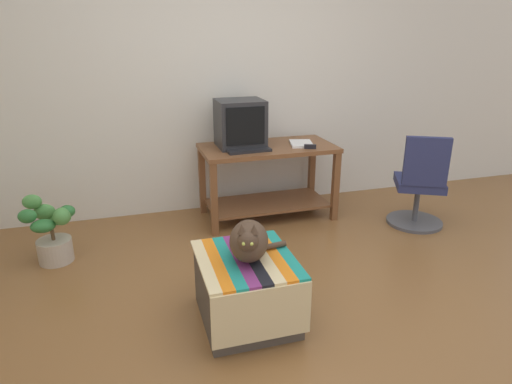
# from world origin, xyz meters

# --- Properties ---
(ground_plane) EXTENTS (14.00, 14.00, 0.00)m
(ground_plane) POSITION_xyz_m (0.00, 0.00, 0.00)
(ground_plane) COLOR brown
(back_wall) EXTENTS (8.00, 0.10, 2.60)m
(back_wall) POSITION_xyz_m (0.00, 2.05, 1.30)
(back_wall) COLOR silver
(back_wall) RESTS_ON ground_plane
(desk) EXTENTS (1.28, 0.65, 0.72)m
(desk) POSITION_xyz_m (0.30, 1.60, 0.49)
(desk) COLOR brown
(desk) RESTS_ON ground_plane
(tv_monitor) EXTENTS (0.44, 0.38, 0.44)m
(tv_monitor) POSITION_xyz_m (0.05, 1.66, 0.93)
(tv_monitor) COLOR #28282B
(tv_monitor) RESTS_ON desk
(keyboard) EXTENTS (0.41, 0.18, 0.02)m
(keyboard) POSITION_xyz_m (0.07, 1.45, 0.73)
(keyboard) COLOR black
(keyboard) RESTS_ON desk
(book) EXTENTS (0.27, 0.32, 0.02)m
(book) POSITION_xyz_m (0.62, 1.56, 0.73)
(book) COLOR white
(book) RESTS_ON desk
(ottoman_with_blanket) EXTENTS (0.58, 0.68, 0.44)m
(ottoman_with_blanket) POSITION_xyz_m (-0.35, 0.02, 0.22)
(ottoman_with_blanket) COLOR #4C4238
(ottoman_with_blanket) RESTS_ON ground_plane
(cat) EXTENTS (0.44, 0.41, 0.29)m
(cat) POSITION_xyz_m (-0.33, 0.01, 0.56)
(cat) COLOR #473323
(cat) RESTS_ON ottoman_with_blanket
(potted_plant) EXTENTS (0.40, 0.31, 0.56)m
(potted_plant) POSITION_xyz_m (-1.62, 1.20, 0.24)
(potted_plant) COLOR #B7A893
(potted_plant) RESTS_ON ground_plane
(office_chair) EXTENTS (0.56, 0.56, 0.89)m
(office_chair) POSITION_xyz_m (1.58, 0.97, 0.39)
(office_chair) COLOR #4C4C51
(office_chair) RESTS_ON ground_plane
(stapler) EXTENTS (0.12, 0.07, 0.04)m
(stapler) POSITION_xyz_m (0.65, 1.39, 0.74)
(stapler) COLOR black
(stapler) RESTS_ON desk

